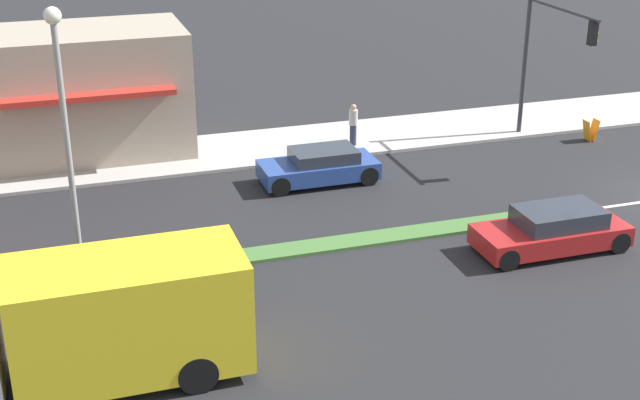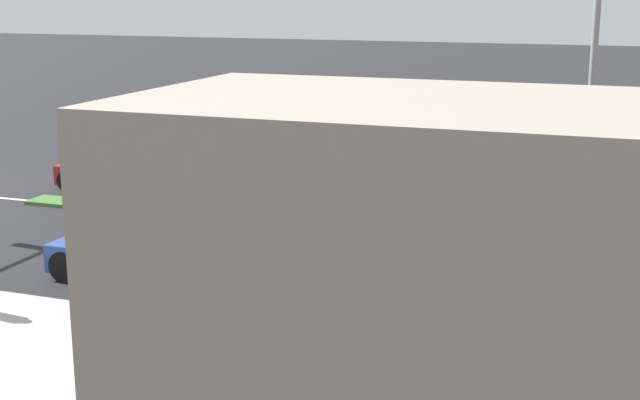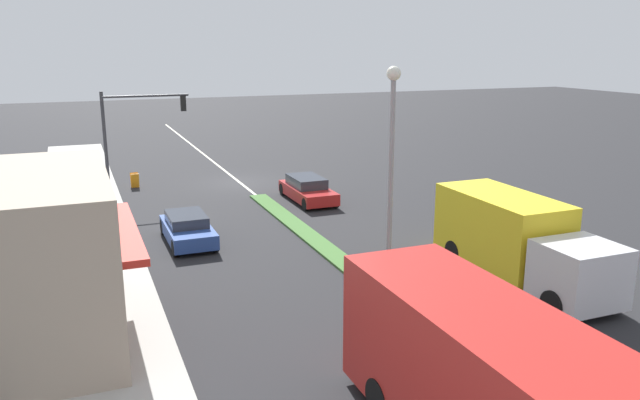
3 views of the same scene
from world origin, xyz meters
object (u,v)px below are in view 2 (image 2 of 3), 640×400
street_lamp (595,44)px  delivery_truck (601,154)px  coupe_blue (149,252)px  hatchback_red (132,170)px

street_lamp → delivery_truck: (-5.00, 0.11, -3.31)m
street_lamp → coupe_blue: size_ratio=1.82×
delivery_truck → coupe_blue: (10.00, -8.52, -0.87)m
coupe_blue → hatchback_red: bearing=-146.2°
street_lamp → hatchback_red: (-2.20, -13.24, -4.16)m
hatchback_red → coupe_blue: bearing=33.8°
coupe_blue → hatchback_red: 8.67m
delivery_truck → street_lamp: bearing=-1.2°
delivery_truck → hatchback_red: (2.80, -13.35, -0.85)m
coupe_blue → hatchback_red: hatchback_red is taller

